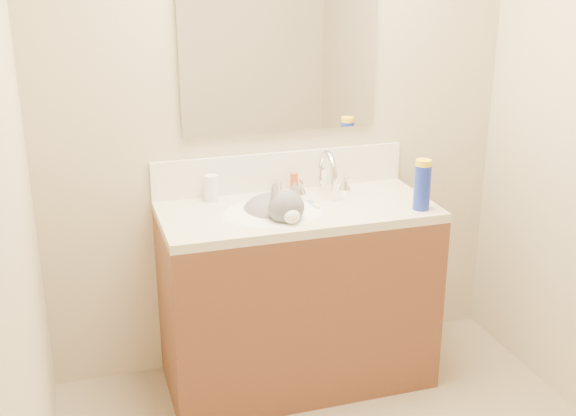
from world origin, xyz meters
TOP-DOWN VIEW (x-y plane):
  - room_shell at (0.00, 0.00)m, footprint 2.24×2.54m
  - vanity_cabinet at (0.00, 0.97)m, footprint 1.20×0.55m
  - counter_slab at (0.00, 0.97)m, footprint 1.20×0.55m
  - basin at (-0.12, 0.94)m, footprint 0.45×0.36m
  - faucet at (0.18, 1.11)m, footprint 0.28×0.20m
  - cat at (-0.10, 0.97)m, footprint 0.35×0.42m
  - backsplash at (0.00, 1.24)m, footprint 1.20×0.02m
  - mirror at (0.00, 1.24)m, footprint 0.90×0.02m
  - pill_bottle at (-0.34, 1.18)m, footprint 0.06×0.06m
  - pill_label at (-0.34, 1.18)m, footprint 0.06×0.06m
  - silver_jar at (-0.04, 1.17)m, footprint 0.06×0.06m
  - amber_bottle at (0.05, 1.19)m, footprint 0.05×0.05m
  - toothbrush at (0.07, 1.00)m, footprint 0.03×0.15m
  - toothbrush_head at (0.07, 1.00)m, footprint 0.02×0.03m
  - spray_can at (0.50, 0.79)m, footprint 0.09×0.09m
  - spray_cap at (0.50, 0.79)m, footprint 0.08×0.08m

SIDE VIEW (x-z plane):
  - vanity_cabinet at x=0.00m, z-range 0.00..0.82m
  - basin at x=-0.12m, z-range 0.72..0.86m
  - cat at x=-0.10m, z-range 0.67..0.99m
  - counter_slab at x=0.00m, z-range 0.82..0.86m
  - toothbrush at x=0.07m, z-range 0.86..0.87m
  - toothbrush_head at x=0.07m, z-range 0.86..0.88m
  - silver_jar at x=-0.04m, z-range 0.86..0.92m
  - pill_label at x=-0.34m, z-range 0.89..0.92m
  - amber_bottle at x=0.05m, z-range 0.86..0.95m
  - pill_bottle at x=-0.34m, z-range 0.86..0.98m
  - faucet at x=0.18m, z-range 0.84..1.05m
  - backsplash at x=0.00m, z-range 0.86..1.04m
  - spray_can at x=0.50m, z-range 0.86..1.06m
  - spray_cap at x=0.50m, z-range 1.04..1.08m
  - room_shell at x=0.00m, z-range 0.23..2.75m
  - mirror at x=0.00m, z-range 1.14..1.94m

